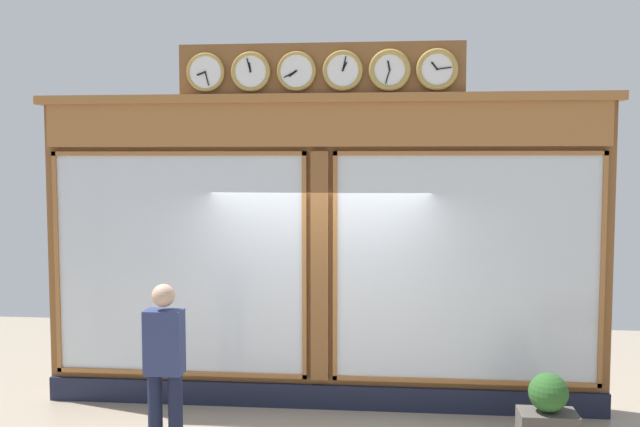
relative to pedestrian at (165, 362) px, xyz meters
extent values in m
cube|color=brown|center=(-1.36, -1.64, 0.82)|extent=(6.48, 0.30, 3.51)
cube|color=#191E33|center=(-1.36, -1.47, -0.79)|extent=(6.48, 0.08, 0.28)
cube|color=#A56936|center=(-1.36, -1.45, 2.33)|extent=(6.35, 0.08, 0.49)
cube|color=#A56936|center=(-1.36, -1.47, 2.63)|extent=(6.61, 0.20, 0.10)
cube|color=silver|center=(-3.00, -1.47, 0.73)|extent=(2.89, 0.02, 2.52)
cube|color=#A56936|center=(-3.00, -1.45, 2.01)|extent=(2.99, 0.04, 0.05)
cube|color=#A56936|center=(-3.00, -1.45, -0.56)|extent=(2.99, 0.04, 0.05)
cube|color=#A56936|center=(-4.47, -1.45, 0.73)|extent=(0.05, 0.04, 2.62)
cube|color=#A56936|center=(-1.53, -1.45, 0.73)|extent=(0.05, 0.04, 2.62)
cube|color=silver|center=(0.29, -1.47, 0.73)|extent=(2.89, 0.02, 2.52)
cube|color=#A56936|center=(0.29, -1.45, 2.01)|extent=(2.99, 0.04, 0.05)
cube|color=#A56936|center=(0.29, -1.45, -0.56)|extent=(2.99, 0.04, 0.05)
cube|color=#A56936|center=(1.76, -1.45, 0.73)|extent=(0.05, 0.04, 2.62)
cube|color=#A56936|center=(-1.18, -1.45, 0.73)|extent=(0.05, 0.04, 2.62)
cube|color=brown|center=(-1.36, -1.46, 0.73)|extent=(0.20, 0.10, 2.62)
cube|color=brown|center=(-1.36, -1.51, 2.93)|extent=(3.22, 0.06, 0.64)
cylinder|color=white|center=(-2.65, -1.43, 2.93)|extent=(0.37, 0.02, 0.37)
torus|color=#B79347|center=(-2.65, -1.42, 2.93)|extent=(0.46, 0.06, 0.46)
cube|color=black|center=(-2.62, -1.41, 2.96)|extent=(0.08, 0.01, 0.09)
cube|color=black|center=(-2.73, -1.41, 2.94)|extent=(0.16, 0.01, 0.03)
sphere|color=black|center=(-2.65, -1.41, 2.93)|extent=(0.02, 0.02, 0.02)
cylinder|color=white|center=(-2.13, -1.43, 2.93)|extent=(0.37, 0.02, 0.37)
torus|color=#B79347|center=(-2.13, -1.42, 2.93)|extent=(0.46, 0.06, 0.46)
cube|color=black|center=(-2.12, -1.41, 2.97)|extent=(0.04, 0.01, 0.10)
cube|color=black|center=(-2.11, -1.41, 2.85)|extent=(0.05, 0.01, 0.15)
sphere|color=black|center=(-2.13, -1.41, 2.93)|extent=(0.02, 0.02, 0.02)
cylinder|color=white|center=(-1.61, -1.43, 2.93)|extent=(0.37, 0.02, 0.37)
torus|color=#B79347|center=(-1.61, -1.42, 2.93)|extent=(0.45, 0.05, 0.45)
cube|color=black|center=(-1.64, -1.41, 2.97)|extent=(0.06, 0.01, 0.10)
cube|color=black|center=(-1.63, -1.41, 3.00)|extent=(0.05, 0.01, 0.15)
sphere|color=black|center=(-1.61, -1.41, 2.93)|extent=(0.02, 0.02, 0.02)
cylinder|color=white|center=(-1.10, -1.43, 2.93)|extent=(0.37, 0.02, 0.37)
torus|color=#B79347|center=(-1.10, -1.42, 2.93)|extent=(0.44, 0.04, 0.44)
cube|color=black|center=(-1.06, -1.41, 2.90)|extent=(0.09, 0.01, 0.07)
cube|color=black|center=(-1.03, -1.41, 2.89)|extent=(0.14, 0.01, 0.08)
sphere|color=black|center=(-1.10, -1.41, 2.93)|extent=(0.02, 0.02, 0.02)
cylinder|color=white|center=(-0.58, -1.43, 2.93)|extent=(0.37, 0.02, 0.37)
torus|color=#B79347|center=(-0.58, -1.42, 2.93)|extent=(0.45, 0.05, 0.45)
cube|color=black|center=(-0.57, -1.41, 2.98)|extent=(0.03, 0.01, 0.10)
cube|color=black|center=(-0.56, -1.41, 3.00)|extent=(0.05, 0.01, 0.15)
sphere|color=black|center=(-0.58, -1.41, 2.93)|extent=(0.02, 0.02, 0.02)
cylinder|color=white|center=(-0.06, -1.43, 2.93)|extent=(0.37, 0.02, 0.37)
torus|color=#B79347|center=(-0.06, -1.42, 2.93)|extent=(0.44, 0.04, 0.44)
cube|color=black|center=(-0.02, -1.41, 2.91)|extent=(0.10, 0.01, 0.05)
cube|color=black|center=(-0.08, -1.41, 2.85)|extent=(0.05, 0.01, 0.15)
sphere|color=black|center=(-0.06, -1.41, 2.93)|extent=(0.02, 0.02, 0.02)
cylinder|color=#191E38|center=(0.10, 0.00, -0.52)|extent=(0.14, 0.14, 0.82)
cylinder|color=#191E38|center=(-0.10, 0.00, -0.52)|extent=(0.14, 0.14, 0.82)
cube|color=navy|center=(0.00, 0.00, 0.20)|extent=(0.36, 0.22, 0.62)
sphere|color=tan|center=(0.00, 0.00, 0.65)|extent=(0.22, 0.22, 0.22)
sphere|color=#285623|center=(-3.70, -0.47, -0.33)|extent=(0.38, 0.38, 0.38)
camera|label=1|loc=(-2.12, 6.43, 1.93)|focal=39.47mm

